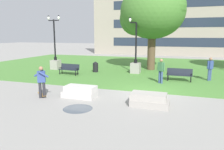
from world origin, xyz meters
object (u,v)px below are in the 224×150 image
(trash_bin, at_px, (96,67))
(concrete_block_center, at_px, (80,92))
(person_bystander_far_lawn, at_px, (161,70))
(person_skateboarder, at_px, (42,80))
(concrete_block_left, at_px, (149,100))
(skateboard, at_px, (42,95))
(park_bench_near_right, at_px, (69,69))
(lamp_post_center, at_px, (55,59))
(lamp_post_left, at_px, (136,62))
(park_bench_near_left, at_px, (179,74))
(person_bystander_near_lawn, at_px, (210,68))

(trash_bin, bearing_deg, concrete_block_center, -73.08)
(concrete_block_center, height_order, person_bystander_far_lawn, person_bystander_far_lawn)
(person_skateboarder, height_order, trash_bin, person_skateboarder)
(concrete_block_left, bearing_deg, skateboard, -178.43)
(park_bench_near_right, height_order, lamp_post_center, lamp_post_center)
(lamp_post_left, xyz_separation_m, trash_bin, (-3.57, -0.56, -0.51))
(concrete_block_center, xyz_separation_m, park_bench_near_left, (4.96, 6.13, 0.23))
(concrete_block_left, relative_size, person_bystander_far_lawn, 1.05)
(lamp_post_center, bearing_deg, trash_bin, -3.42)
(park_bench_near_left, bearing_deg, trash_bin, 167.29)
(person_skateboarder, relative_size, person_bystander_far_lawn, 1.00)
(lamp_post_left, bearing_deg, concrete_block_left, -73.36)
(lamp_post_left, height_order, person_bystander_far_lawn, lamp_post_left)
(lamp_post_left, bearing_deg, person_bystander_far_lawn, -53.65)
(lamp_post_left, bearing_deg, trash_bin, -171.03)
(concrete_block_center, xyz_separation_m, person_bystander_far_lawn, (3.75, 4.89, 0.68))
(trash_bin, bearing_deg, lamp_post_left, 8.97)
(concrete_block_center, xyz_separation_m, park_bench_near_right, (-3.96, 5.85, 0.23))
(skateboard, xyz_separation_m, lamp_post_left, (3.31, 8.81, 0.92))
(concrete_block_center, height_order, trash_bin, trash_bin)
(lamp_post_left, bearing_deg, park_bench_near_left, -30.54)
(concrete_block_center, relative_size, lamp_post_center, 0.35)
(park_bench_near_left, xyz_separation_m, trash_bin, (-7.33, 1.65, -0.04))
(concrete_block_left, relative_size, person_skateboarder, 1.05)
(park_bench_near_left, height_order, person_bystander_far_lawn, person_bystander_far_lawn)
(lamp_post_left, distance_m, trash_bin, 3.65)
(concrete_block_center, bearing_deg, lamp_post_left, 81.79)
(skateboard, bearing_deg, concrete_block_left, 1.57)
(skateboard, relative_size, person_bystander_far_lawn, 0.54)
(concrete_block_center, distance_m, lamp_post_left, 8.46)
(person_skateboarder, relative_size, person_bystander_near_lawn, 1.00)
(skateboard, xyz_separation_m, lamp_post_center, (-4.59, 8.51, 0.98))
(person_skateboarder, height_order, park_bench_near_left, person_skateboarder)
(skateboard, height_order, lamp_post_center, lamp_post_center)
(lamp_post_left, relative_size, trash_bin, 5.05)
(person_bystander_far_lawn, bearing_deg, person_skateboarder, -135.08)
(park_bench_near_left, bearing_deg, person_skateboarder, -134.96)
(park_bench_near_right, relative_size, lamp_post_left, 0.38)
(concrete_block_center, relative_size, skateboard, 1.95)
(concrete_block_left, height_order, park_bench_near_right, park_bench_near_right)
(person_skateboarder, distance_m, park_bench_near_left, 9.69)
(skateboard, height_order, person_bystander_near_lawn, person_bystander_near_lawn)
(lamp_post_left, height_order, trash_bin, lamp_post_left)
(lamp_post_left, relative_size, lamp_post_center, 0.94)
(concrete_block_center, relative_size, person_skateboarder, 1.05)
(concrete_block_left, distance_m, person_bystander_far_lawn, 5.24)
(park_bench_near_left, distance_m, person_bystander_near_lawn, 2.30)
(skateboard, bearing_deg, park_bench_near_left, 43.04)
(concrete_block_left, xyz_separation_m, park_bench_near_right, (-7.75, 6.16, 0.23))
(concrete_block_center, relative_size, park_bench_near_right, 0.98)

